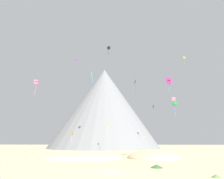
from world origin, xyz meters
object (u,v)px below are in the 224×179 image
object	(u,v)px
bush_mid_center	(157,166)
kite_cyan_mid	(92,75)
bush_far_left	(216,176)
kite_black_high	(109,48)
kite_gold_low	(108,127)
kite_blue_low	(153,107)
bush_far_right	(94,158)
kite_indigo_mid	(135,82)
kite_lime_high	(184,58)
bush_near_right	(108,158)
rock_massif	(105,108)
kite_rainbow_mid	(36,82)
kite_violet_high	(76,60)
kite_orange_low	(72,133)
kite_green_mid	(175,104)
kite_magenta_mid	(169,81)
kite_pink_mid	(174,99)

from	to	relation	value
bush_mid_center	kite_cyan_mid	world-z (taller)	kite_cyan_mid
bush_far_left	kite_black_high	distance (m)	63.38
kite_gold_low	kite_black_high	world-z (taller)	kite_black_high
kite_cyan_mid	kite_blue_low	world-z (taller)	kite_cyan_mid
bush_far_right	kite_indigo_mid	size ratio (longest dim) A/B	0.44
kite_indigo_mid	kite_lime_high	distance (m)	37.60
kite_black_high	bush_far_left	bearing A→B (deg)	65.50
bush_near_right	rock_massif	xyz separation A→B (m)	(-7.38, 78.46, 25.04)
bush_far_left	kite_rainbow_mid	distance (m)	55.94
bush_mid_center	kite_rainbow_mid	bearing A→B (deg)	145.26
rock_massif	kite_cyan_mid	distance (m)	78.13
kite_gold_low	kite_lime_high	world-z (taller)	kite_lime_high
kite_blue_low	kite_lime_high	world-z (taller)	kite_lime_high
kite_gold_low	kite_violet_high	bearing A→B (deg)	-72.96
kite_indigo_mid	kite_orange_low	bearing A→B (deg)	34.57
kite_indigo_mid	kite_green_mid	size ratio (longest dim) A/B	0.72
kite_blue_low	kite_violet_high	xyz separation A→B (m)	(-27.69, 31.38, 26.22)
kite_gold_low	kite_rainbow_mid	bearing A→B (deg)	-47.66
kite_blue_low	kite_magenta_mid	distance (m)	7.96
rock_massif	kite_violet_high	bearing A→B (deg)	-99.82
kite_orange_low	kite_rainbow_mid	distance (m)	23.34
bush_mid_center	kite_violet_high	world-z (taller)	kite_violet_high
rock_massif	kite_orange_low	size ratio (longest dim) A/B	23.04
kite_magenta_mid	kite_black_high	world-z (taller)	kite_black_high
kite_magenta_mid	kite_rainbow_mid	bearing A→B (deg)	108.44
kite_indigo_mid	kite_magenta_mid	world-z (taller)	kite_indigo_mid
kite_black_high	kite_blue_low	bearing A→B (deg)	73.63
bush_far_right	kite_gold_low	world-z (taller)	kite_gold_low
bush_near_right	kite_black_high	xyz separation A→B (m)	(-1.17, 20.34, 40.56)
kite_indigo_mid	kite_violet_high	bearing A→B (deg)	29.25
bush_near_right	kite_orange_low	distance (m)	27.60
kite_gold_low	rock_massif	bearing A→B (deg)	175.99
bush_near_right	kite_pink_mid	distance (m)	26.06
kite_orange_low	kite_blue_low	bearing A→B (deg)	2.88
kite_indigo_mid	kite_gold_low	xyz separation A→B (m)	(-9.97, 35.96, -9.65)
bush_far_left	rock_massif	distance (m)	109.15
kite_gold_low	kite_pink_mid	bearing A→B (deg)	25.96
kite_rainbow_mid	kite_lime_high	world-z (taller)	kite_lime_high
kite_indigo_mid	rock_massif	bearing A→B (deg)	0.59
kite_indigo_mid	kite_orange_low	xyz separation A→B (m)	(-22.46, 22.70, -12.89)
bush_far_left	kite_orange_low	world-z (taller)	kite_orange_low
bush_far_left	rock_massif	world-z (taller)	rock_massif
kite_cyan_mid	kite_green_mid	bearing A→B (deg)	-179.01
bush_mid_center	kite_gold_low	size ratio (longest dim) A/B	0.42
rock_massif	kite_rainbow_mid	size ratio (longest dim) A/B	19.25
kite_gold_low	kite_magenta_mid	bearing A→B (deg)	14.85
kite_cyan_mid	kite_indigo_mid	world-z (taller)	kite_cyan_mid
rock_massif	kite_violet_high	distance (m)	52.79
kite_orange_low	kite_violet_high	xyz separation A→B (m)	(-1.17, 6.11, 31.85)
bush_mid_center	kite_magenta_mid	world-z (taller)	kite_magenta_mid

